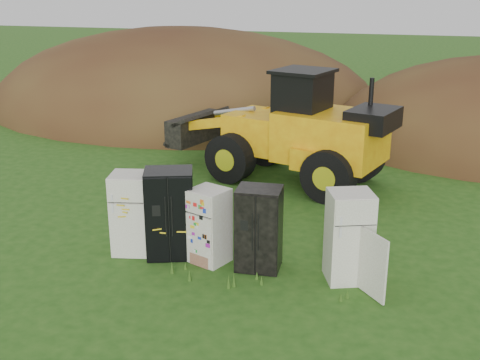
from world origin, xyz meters
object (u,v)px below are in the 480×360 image
(fridge_dark_mid, at_px, (259,229))
(fridge_open_door, at_px, (349,237))
(fridge_leftmost, at_px, (131,213))
(wheel_loader, at_px, (276,124))
(fridge_sticker, at_px, (210,226))
(fridge_black_side, at_px, (170,213))

(fridge_dark_mid, relative_size, fridge_open_door, 0.95)
(fridge_leftmost, xyz_separation_m, wheel_loader, (1.82, 6.04, 0.77))
(fridge_sticker, relative_size, fridge_dark_mid, 0.93)
(fridge_leftmost, distance_m, fridge_open_door, 4.69)
(fridge_open_door, bearing_deg, fridge_black_side, 157.72)
(fridge_black_side, xyz_separation_m, fridge_dark_mid, (1.99, -0.06, -0.09))
(fridge_open_door, distance_m, wheel_loader, 6.71)
(fridge_sticker, relative_size, wheel_loader, 0.24)
(fridge_sticker, distance_m, fridge_open_door, 2.90)
(fridge_black_side, xyz_separation_m, wheel_loader, (0.95, 5.97, 0.70))
(fridge_black_side, xyz_separation_m, fridge_open_door, (3.82, -0.06, -0.05))
(fridge_black_side, bearing_deg, fridge_sticker, -24.25)
(fridge_black_side, height_order, wheel_loader, wheel_loader)
(fridge_open_door, bearing_deg, fridge_leftmost, 158.76)
(fridge_leftmost, distance_m, fridge_sticker, 1.80)
(fridge_black_side, relative_size, wheel_loader, 0.28)
(fridge_leftmost, xyz_separation_m, fridge_dark_mid, (2.87, 0.01, -0.02))
(fridge_black_side, xyz_separation_m, fridge_sticker, (0.92, -0.06, -0.15))
(fridge_black_side, distance_m, fridge_dark_mid, 1.99)
(fridge_sticker, xyz_separation_m, fridge_dark_mid, (1.07, 0.00, 0.06))
(fridge_sticker, bearing_deg, fridge_open_door, 21.15)
(fridge_black_side, bearing_deg, fridge_dark_mid, -22.14)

